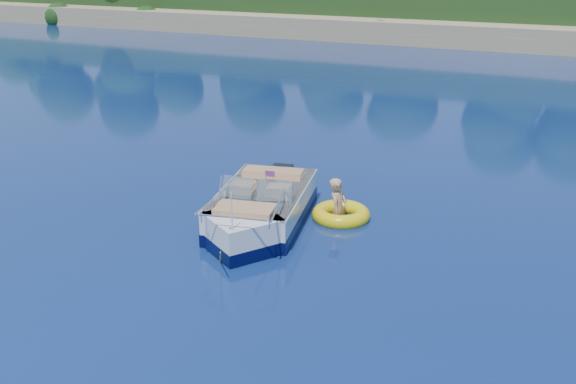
# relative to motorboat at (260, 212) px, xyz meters

# --- Properties ---
(ground) EXTENTS (160.00, 160.00, 0.00)m
(ground) POSITION_rel_motorboat_xyz_m (-1.41, -3.12, -0.34)
(ground) COLOR #0B194D
(ground) RESTS_ON ground
(shoreline) EXTENTS (170.00, 59.00, 6.00)m
(shoreline) POSITION_rel_motorboat_xyz_m (-1.41, 60.65, 0.64)
(shoreline) COLOR #977B57
(shoreline) RESTS_ON ground
(motorboat) EXTENTS (2.62, 5.13, 1.74)m
(motorboat) POSITION_rel_motorboat_xyz_m (0.00, 0.00, 0.00)
(motorboat) COLOR white
(motorboat) RESTS_ON ground
(tow_tube) EXTENTS (1.62, 1.62, 0.36)m
(tow_tube) POSITION_rel_motorboat_xyz_m (1.48, 1.24, -0.24)
(tow_tube) COLOR yellow
(tow_tube) RESTS_ON ground
(boy) EXTENTS (0.41, 0.86, 1.66)m
(boy) POSITION_rel_motorboat_xyz_m (1.45, 1.16, -0.34)
(boy) COLOR tan
(boy) RESTS_ON ground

